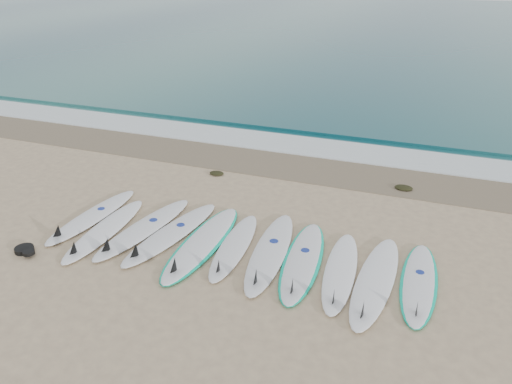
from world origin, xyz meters
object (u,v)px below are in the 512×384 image
(surfboard_10, at_px, (419,283))
(leash_coil, at_px, (25,250))
(surfboard_5, at_px, (233,247))
(surfboard_0, at_px, (91,217))

(surfboard_10, xyz_separation_m, leash_coil, (-6.39, -1.39, 0.01))
(surfboard_5, distance_m, surfboard_10, 3.09)
(surfboard_10, distance_m, leash_coil, 6.54)
(surfboard_0, distance_m, leash_coil, 1.42)
(surfboard_5, xyz_separation_m, leash_coil, (-3.31, -1.34, -0.00))
(surfboard_5, xyz_separation_m, surfboard_10, (3.09, 0.05, -0.01))
(surfboard_5, bearing_deg, leash_coil, -163.27)
(surfboard_0, height_order, surfboard_5, surfboard_0)
(surfboard_0, xyz_separation_m, leash_coil, (-0.29, -1.39, -0.01))
(surfboard_5, relative_size, surfboard_10, 1.01)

